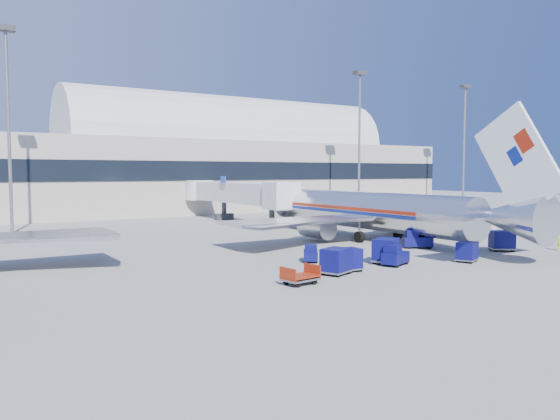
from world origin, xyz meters
TOP-DOWN VIEW (x-y plane):
  - ground at (0.00, 0.00)m, footprint 260.00×260.00m
  - terminal at (-13.60, 55.96)m, footprint 170.00×28.15m
  - airliner_main at (10.00, 4.51)m, footprint 32.00×37.26m
  - jetbridge_near at (7.60, 30.81)m, footprint 4.40×27.50m
  - mast_west at (-20.00, 30.00)m, footprint 2.00×1.20m
  - mast_east at (30.00, 30.00)m, footprint 2.00×1.20m
  - mast_far_east at (55.00, 30.00)m, footprint 2.00×1.20m
  - barrier_near at (18.00, 2.00)m, footprint 3.00×0.55m
  - barrier_mid at (21.30, 2.00)m, footprint 3.00×0.55m
  - barrier_far at (24.60, 2.00)m, footprint 3.00×0.55m
  - tug_lead at (1.08, -7.78)m, footprint 2.69×2.02m
  - tug_right at (9.23, -2.17)m, footprint 2.79×2.55m
  - tug_left at (-3.14, -3.13)m, footprint 2.05×2.31m
  - cart_train_a at (1.13, -6.78)m, footprint 2.64×2.45m
  - cart_train_b at (-3.38, -7.81)m, footprint 1.92×1.52m
  - cart_train_c at (-4.74, -8.28)m, footprint 2.41×2.14m
  - cart_solo_near at (6.83, -9.56)m, footprint 2.09×1.87m
  - cart_solo_far at (14.10, -7.38)m, footprint 2.49×2.36m
  - cart_open_red at (-8.56, -9.65)m, footprint 2.29×1.76m
  - ramp_worker at (18.48, -10.03)m, footprint 0.65×0.71m

SIDE VIEW (x-z plane):
  - ground at x=0.00m, z-range 0.00..0.00m
  - cart_open_red at x=-8.56m, z-range 0.12..0.69m
  - barrier_near at x=18.00m, z-range 0.00..0.90m
  - barrier_mid at x=21.30m, z-range 0.00..0.90m
  - barrier_far at x=24.60m, z-range 0.00..0.90m
  - tug_left at x=-3.14m, z-range -0.06..1.30m
  - tug_lead at x=1.08m, z-range -0.07..1.50m
  - tug_right at x=9.23m, z-range -0.07..1.58m
  - cart_solo_near at x=6.83m, z-range 0.05..1.57m
  - ramp_worker at x=18.48m, z-range 0.00..1.64m
  - cart_train_b at x=-3.38m, z-range 0.05..1.65m
  - cart_solo_far at x=14.10m, z-range 0.06..1.81m
  - cart_train_c at x=-4.74m, z-range 0.06..1.82m
  - cart_train_a at x=1.13m, z-range 0.06..1.93m
  - airliner_main at x=10.00m, z-range -3.11..8.96m
  - jetbridge_near at x=7.60m, z-range 0.80..7.05m
  - terminal at x=-13.60m, z-range -2.98..18.02m
  - mast_west at x=-20.00m, z-range 3.49..26.09m
  - mast_east at x=30.00m, z-range 3.49..26.09m
  - mast_far_east at x=55.00m, z-range 3.49..26.09m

